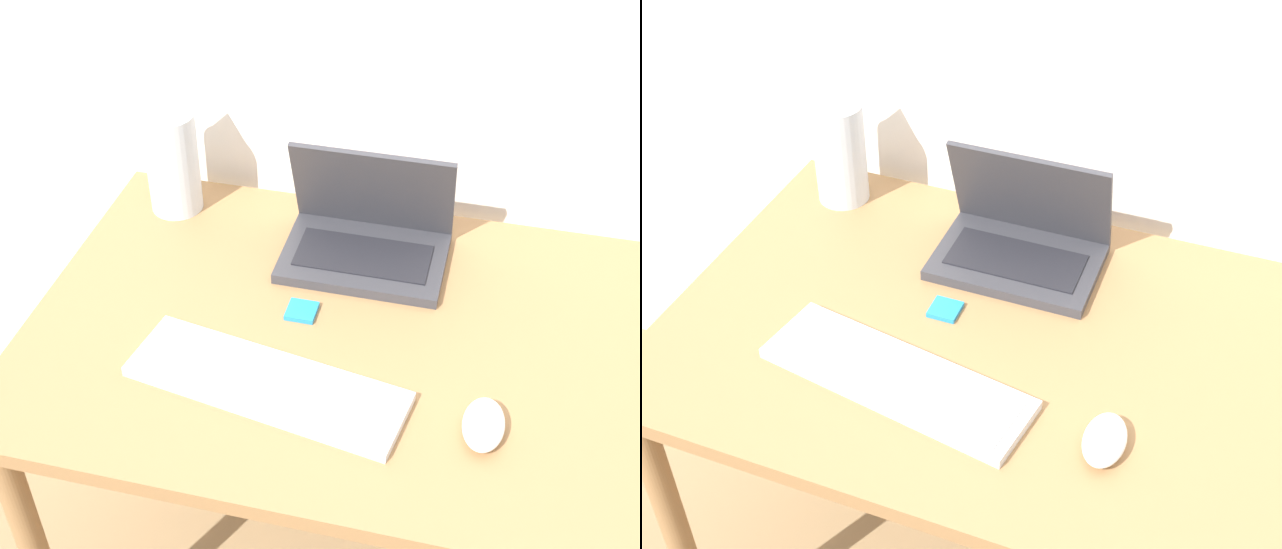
{
  "view_description": "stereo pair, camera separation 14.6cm",
  "coord_description": "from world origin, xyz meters",
  "views": [
    {
      "loc": [
        0.23,
        -0.7,
        1.79
      ],
      "look_at": [
        -0.04,
        0.4,
        0.86
      ],
      "focal_mm": 50.0,
      "sensor_mm": 36.0,
      "label": 1
    },
    {
      "loc": [
        0.37,
        -0.66,
        1.79
      ],
      "look_at": [
        -0.04,
        0.4,
        0.86
      ],
      "focal_mm": 50.0,
      "sensor_mm": 36.0,
      "label": 2
    }
  ],
  "objects": [
    {
      "name": "vase",
      "position": [
        -0.4,
        0.66,
        0.91
      ],
      "size": [
        0.1,
        0.1,
        0.3
      ],
      "color": "silver",
      "rests_on": "desk"
    },
    {
      "name": "laptop",
      "position": [
        0.0,
        0.59,
        0.81
      ],
      "size": [
        0.3,
        0.21,
        0.22
      ],
      "color": "#333338",
      "rests_on": "desk"
    },
    {
      "name": "mouse",
      "position": [
        0.25,
        0.21,
        0.78
      ],
      "size": [
        0.06,
        0.1,
        0.04
      ],
      "color": "white",
      "rests_on": "desk"
    },
    {
      "name": "mp3_player",
      "position": [
        -0.08,
        0.41,
        0.77
      ],
      "size": [
        0.05,
        0.05,
        0.01
      ],
      "color": "#1E7FB7",
      "rests_on": "desk"
    },
    {
      "name": "keyboard",
      "position": [
        -0.08,
        0.22,
        0.77
      ],
      "size": [
        0.46,
        0.21,
        0.02
      ],
      "color": "silver",
      "rests_on": "desk"
    },
    {
      "name": "desk",
      "position": [
        0.0,
        0.38,
        0.66
      ],
      "size": [
        1.06,
        0.76,
        0.76
      ],
      "color": "olive",
      "rests_on": "ground_plane"
    }
  ]
}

